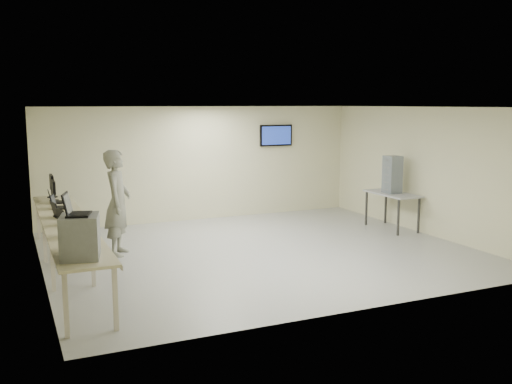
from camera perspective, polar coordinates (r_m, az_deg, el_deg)
name	(u,v)px	position (r m, az deg, el deg)	size (l,w,h in m)	color
room	(261,180)	(11.03, 0.46, 1.25)	(8.01, 7.01, 2.81)	#ABABAB
workbench	(67,226)	(10.15, -18.41, -3.23)	(0.76, 6.00, 0.90)	#CFBF8D
equipment_box	(80,237)	(7.67, -17.18, -4.29)	(0.47, 0.54, 0.56)	gray
laptop_on_box	(74,210)	(7.59, -17.75, -1.70)	(0.41, 0.45, 0.30)	black
laptop_0	(79,243)	(8.17, -17.28, -4.94)	(0.39, 0.44, 0.31)	black
laptop_1	(72,232)	(8.98, -17.88, -3.78)	(0.34, 0.39, 0.28)	black
laptop_2	(66,221)	(9.85, -18.46, -2.73)	(0.37, 0.40, 0.27)	black
laptop_3	(59,213)	(10.51, -19.06, -2.04)	(0.35, 0.40, 0.28)	black
laptop_4	(57,205)	(11.44, -19.25, -1.21)	(0.37, 0.40, 0.27)	black
laptop_5	(53,200)	(12.08, -19.60, -0.72)	(0.29, 0.34, 0.26)	black
monitor_near	(54,188)	(12.35, -19.58, 0.33)	(0.19, 0.42, 0.42)	black
monitor_far	(52,184)	(12.79, -19.75, 0.78)	(0.22, 0.48, 0.48)	black
soldier	(118,203)	(11.12, -13.67, -1.05)	(0.73, 0.48, 2.01)	gray
side_table	(392,196)	(13.42, 13.47, -0.40)	(0.66, 1.41, 0.84)	#959595
storage_bins	(392,174)	(13.34, 13.48, 1.72)	(0.32, 0.36, 0.85)	slate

